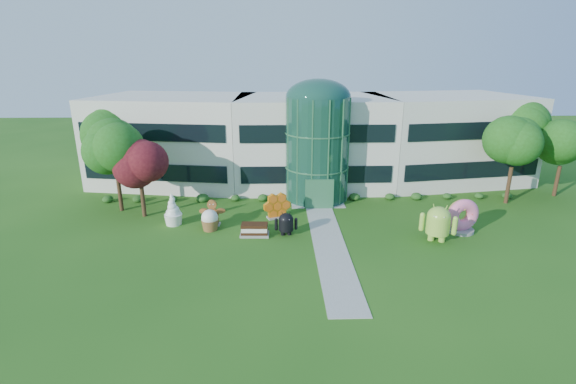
{
  "coord_description": "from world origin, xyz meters",
  "views": [
    {
      "loc": [
        -3.87,
        -26.94,
        13.39
      ],
      "look_at": [
        -2.95,
        6.0,
        2.6
      ],
      "focal_mm": 26.0,
      "sensor_mm": 36.0,
      "label": 1
    }
  ],
  "objects_px": {
    "android_black": "(286,222)",
    "donut": "(462,215)",
    "android_green": "(438,221)",
    "gingerbread": "(212,212)"
  },
  "relations": [
    {
      "from": "android_green",
      "to": "gingerbread",
      "type": "height_order",
      "value": "android_green"
    },
    {
      "from": "android_black",
      "to": "donut",
      "type": "relative_size",
      "value": 0.75
    },
    {
      "from": "android_black",
      "to": "donut",
      "type": "xyz_separation_m",
      "value": [
        13.91,
        0.28,
        0.34
      ]
    },
    {
      "from": "android_black",
      "to": "gingerbread",
      "type": "height_order",
      "value": "gingerbread"
    },
    {
      "from": "android_green",
      "to": "donut",
      "type": "relative_size",
      "value": 1.14
    },
    {
      "from": "android_green",
      "to": "android_black",
      "type": "bearing_deg",
      "value": -165.56
    },
    {
      "from": "android_green",
      "to": "donut",
      "type": "bearing_deg",
      "value": 55.44
    },
    {
      "from": "android_green",
      "to": "android_black",
      "type": "relative_size",
      "value": 1.51
    },
    {
      "from": "android_black",
      "to": "gingerbread",
      "type": "distance_m",
      "value": 6.43
    },
    {
      "from": "android_green",
      "to": "android_black",
      "type": "xyz_separation_m",
      "value": [
        -11.4,
        1.41,
        -0.54
      ]
    }
  ]
}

